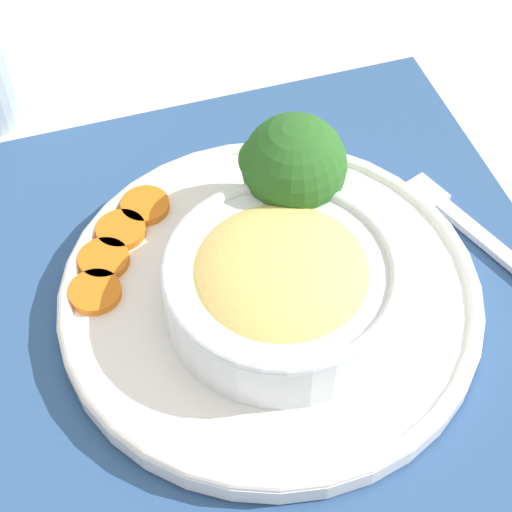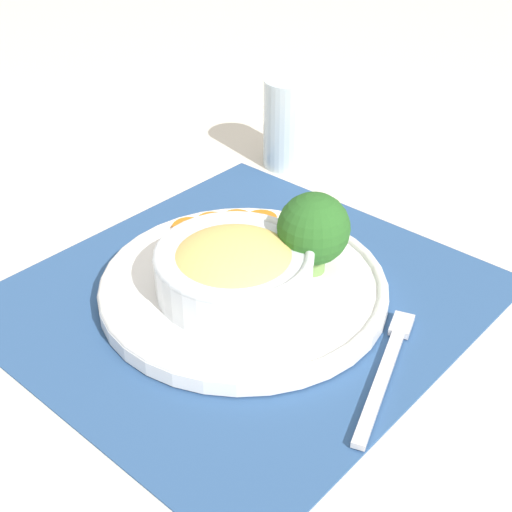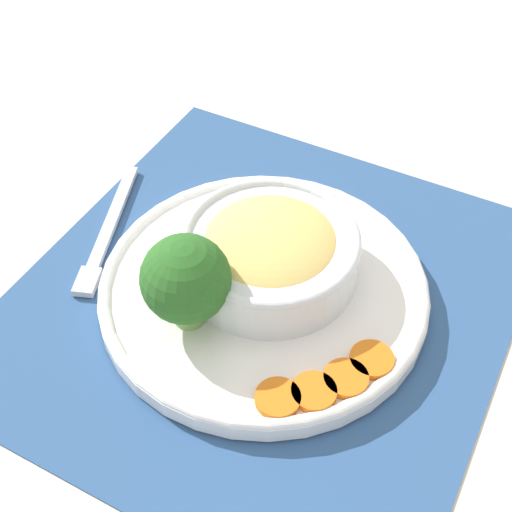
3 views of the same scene
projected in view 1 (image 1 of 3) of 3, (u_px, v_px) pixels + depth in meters
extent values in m
plane|color=beige|center=(270.00, 308.00, 0.62)|extent=(4.00, 4.00, 0.00)
cube|color=#2D5184|center=(270.00, 306.00, 0.62)|extent=(0.48, 0.50, 0.00)
cylinder|color=white|center=(270.00, 298.00, 0.61)|extent=(0.30, 0.30, 0.02)
torus|color=white|center=(270.00, 291.00, 0.60)|extent=(0.30, 0.30, 0.01)
cylinder|color=silver|center=(285.00, 288.00, 0.58)|extent=(0.16, 0.16, 0.04)
torus|color=silver|center=(286.00, 268.00, 0.56)|extent=(0.16, 0.16, 0.01)
ellipsoid|color=#EAC66B|center=(285.00, 278.00, 0.57)|extent=(0.13, 0.13, 0.05)
cylinder|color=#759E51|center=(292.00, 203.00, 0.64)|extent=(0.03, 0.03, 0.02)
sphere|color=#286023|center=(294.00, 165.00, 0.61)|extent=(0.08, 0.08, 0.08)
sphere|color=#286023|center=(262.00, 160.00, 0.60)|extent=(0.03, 0.03, 0.03)
sphere|color=#286023|center=(323.00, 161.00, 0.60)|extent=(0.03, 0.03, 0.03)
cylinder|color=orange|center=(145.00, 205.00, 0.65)|extent=(0.04, 0.04, 0.01)
cylinder|color=orange|center=(121.00, 230.00, 0.63)|extent=(0.04, 0.04, 0.01)
cylinder|color=orange|center=(104.00, 259.00, 0.62)|extent=(0.04, 0.04, 0.01)
cylinder|color=orange|center=(95.00, 292.00, 0.60)|extent=(0.04, 0.04, 0.01)
cube|color=silver|center=(499.00, 252.00, 0.64)|extent=(0.05, 0.18, 0.01)
cube|color=silver|center=(427.00, 192.00, 0.68)|extent=(0.03, 0.04, 0.01)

